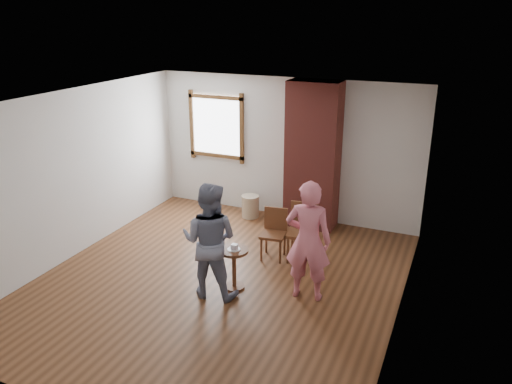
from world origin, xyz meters
The scene contains 12 objects.
ground centered at (0.00, 0.00, 0.00)m, with size 5.50×5.50×0.00m, color brown.
room_shell centered at (-0.06, 0.61, 1.81)m, with size 5.04×5.52×2.62m.
brick_chimney centered at (0.60, 2.50, 1.30)m, with size 0.90×0.50×2.60m, color brown.
stoneware_crock centered at (-0.56, 2.40, 0.21)m, with size 0.33×0.33×0.42m, color tan.
dark_pot centered at (-1.46, 2.40, 0.09)m, with size 0.17×0.17×0.17m, color black.
dining_chair_left centered at (0.87, 1.20, 0.51)m, with size 0.47×0.47×0.90m.
dining_chair_right centered at (0.45, 1.07, 0.45)m, with size 0.41×0.41×0.79m.
side_table centered at (0.29, -0.05, 0.40)m, with size 0.40×0.40×0.60m.
cake_plate centered at (0.29, -0.05, 0.60)m, with size 0.18×0.18×0.01m, color white.
cake_slice centered at (0.30, -0.05, 0.64)m, with size 0.08×0.07×0.06m, color white.
man centered at (0.06, -0.32, 0.81)m, with size 0.79×0.61×1.62m, color #121931.
person_pink centered at (1.29, 0.14, 0.84)m, with size 0.61×0.40×1.67m, color #D76B7C.
Camera 1 is at (3.01, -5.59, 3.69)m, focal length 35.00 mm.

